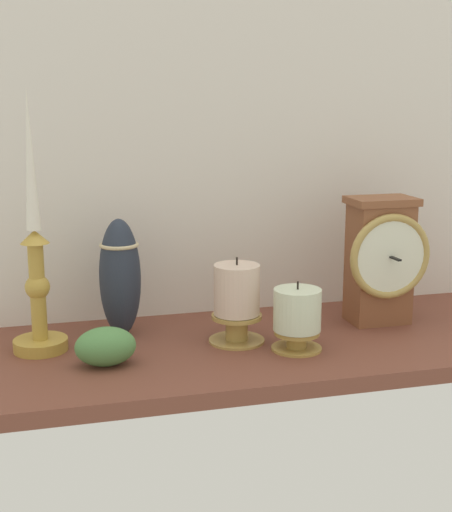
{
  "coord_description": "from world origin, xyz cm",
  "views": [
    {
      "loc": [
        -37.64,
        -104.58,
        38.11
      ],
      "look_at": [
        -9.69,
        0.0,
        14.0
      ],
      "focal_mm": 51.41,
      "sensor_mm": 36.0,
      "label": 1
    }
  ],
  "objects_px": {
    "mantel_clock": "(381,259)",
    "pillar_candle_near_clock": "(237,301)",
    "pillar_candle_front": "(298,317)",
    "tall_ceramic_vase": "(120,277)",
    "candlestick_tall_left": "(37,271)"
  },
  "relations": [
    {
      "from": "mantel_clock",
      "to": "pillar_candle_near_clock",
      "type": "xyz_separation_m",
      "value": [
        -0.26,
        -0.03,
        -0.04
      ]
    },
    {
      "from": "mantel_clock",
      "to": "pillar_candle_near_clock",
      "type": "relative_size",
      "value": 1.57
    },
    {
      "from": "pillar_candle_front",
      "to": "pillar_candle_near_clock",
      "type": "height_order",
      "value": "pillar_candle_near_clock"
    },
    {
      "from": "mantel_clock",
      "to": "pillar_candle_near_clock",
      "type": "height_order",
      "value": "mantel_clock"
    },
    {
      "from": "mantel_clock",
      "to": "tall_ceramic_vase",
      "type": "relative_size",
      "value": 1.12
    },
    {
      "from": "tall_ceramic_vase",
      "to": "pillar_candle_near_clock",
      "type": "bearing_deg",
      "value": -24.97
    },
    {
      "from": "candlestick_tall_left",
      "to": "pillar_candle_front",
      "type": "height_order",
      "value": "candlestick_tall_left"
    },
    {
      "from": "pillar_candle_front",
      "to": "pillar_candle_near_clock",
      "type": "xyz_separation_m",
      "value": [
        -0.08,
        0.06,
        0.02
      ]
    },
    {
      "from": "candlestick_tall_left",
      "to": "pillar_candle_near_clock",
      "type": "xyz_separation_m",
      "value": [
        0.3,
        -0.04,
        -0.06
      ]
    },
    {
      "from": "candlestick_tall_left",
      "to": "tall_ceramic_vase",
      "type": "height_order",
      "value": "candlestick_tall_left"
    },
    {
      "from": "mantel_clock",
      "to": "candlestick_tall_left",
      "type": "distance_m",
      "value": 0.56
    },
    {
      "from": "pillar_candle_front",
      "to": "tall_ceramic_vase",
      "type": "bearing_deg",
      "value": 151.18
    },
    {
      "from": "mantel_clock",
      "to": "pillar_candle_front",
      "type": "distance_m",
      "value": 0.21
    },
    {
      "from": "pillar_candle_near_clock",
      "to": "tall_ceramic_vase",
      "type": "xyz_separation_m",
      "value": [
        -0.17,
        0.08,
        0.03
      ]
    },
    {
      "from": "pillar_candle_front",
      "to": "pillar_candle_near_clock",
      "type": "bearing_deg",
      "value": 143.86
    }
  ]
}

